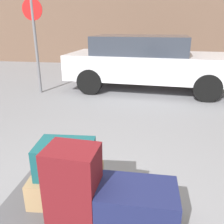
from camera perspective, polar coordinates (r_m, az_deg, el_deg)
name	(u,v)px	position (r m, az deg, el deg)	size (l,w,h in m)	color
luggage_cart	(89,210)	(2.11, -5.65, -22.40)	(1.37, 0.79, 0.34)	#4C4C51
suitcase_tan_rear_right	(68,184)	(2.10, -10.62, -16.65)	(0.56, 0.43, 0.22)	#9E7F56
suitcase_maroon_front_right	(74,189)	(1.71, -9.21, -17.82)	(0.34, 0.26, 0.62)	maroon
duffel_bag_navy_front_left	(137,210)	(1.75, 5.94, -22.29)	(0.53, 0.34, 0.36)	#191E47
duffel_bag_teal_topmost_pile	(66,159)	(1.96, -11.09, -10.95)	(0.44, 0.32, 0.26)	#144C51
parked_car	(147,61)	(6.61, 8.40, 11.97)	(4.40, 2.13, 1.42)	silver
bollard_kerb_near	(208,65)	(9.01, 22.16, 10.34)	(0.23, 0.23, 0.72)	#72665B
no_parking_sign	(35,37)	(6.38, -18.00, 16.86)	(0.50, 0.07, 2.28)	slate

